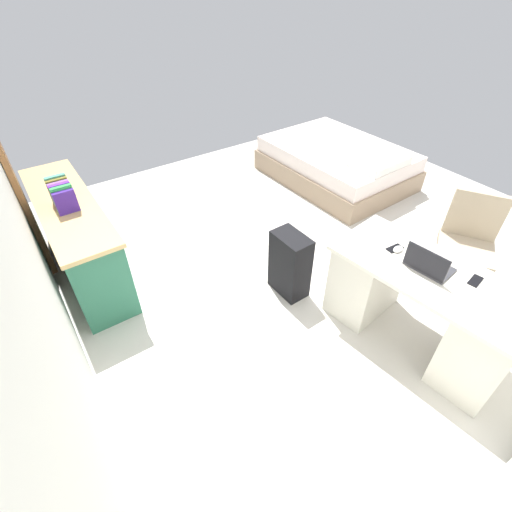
# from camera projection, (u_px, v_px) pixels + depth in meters

# --- Properties ---
(ground_plane) EXTENTS (5.86, 5.86, 0.00)m
(ground_plane) POSITION_uv_depth(u_px,v_px,m) (317.00, 256.00, 3.97)
(ground_plane) COLOR beige
(wall_back) EXTENTS (4.58, 0.10, 2.75)m
(wall_back) POSITION_uv_depth(u_px,v_px,m) (9.00, 223.00, 2.02)
(wall_back) COLOR silver
(wall_back) RESTS_ON ground_plane
(door_wooden) EXTENTS (0.88, 0.05, 2.04)m
(door_wooden) POSITION_uv_depth(u_px,v_px,m) (6.00, 163.00, 3.39)
(door_wooden) COLOR #936038
(door_wooden) RESTS_ON ground_plane
(desk) EXTENTS (1.51, 0.83, 0.73)m
(desk) POSITION_uv_depth(u_px,v_px,m) (420.00, 306.00, 2.90)
(desk) COLOR silver
(desk) RESTS_ON ground_plane
(office_chair) EXTENTS (0.63, 0.63, 0.94)m
(office_chair) POSITION_uv_depth(u_px,v_px,m) (463.00, 251.00, 3.37)
(office_chair) COLOR black
(office_chair) RESTS_ON ground_plane
(credenza) EXTENTS (1.80, 0.48, 0.79)m
(credenza) POSITION_uv_depth(u_px,v_px,m) (78.00, 238.00, 3.56)
(credenza) COLOR #28664C
(credenza) RESTS_ON ground_plane
(bed) EXTENTS (1.94, 1.45, 0.58)m
(bed) POSITION_uv_depth(u_px,v_px,m) (337.00, 163.00, 5.14)
(bed) COLOR gray
(bed) RESTS_ON ground_plane
(suitcase_black) EXTENTS (0.36, 0.23, 0.63)m
(suitcase_black) POSITION_uv_depth(u_px,v_px,m) (290.00, 264.00, 3.38)
(suitcase_black) COLOR black
(suitcase_black) RESTS_ON ground_plane
(laptop) EXTENTS (0.33, 0.26, 0.21)m
(laptop) POSITION_uv_depth(u_px,v_px,m) (428.00, 265.00, 2.67)
(laptop) COLOR #333338
(laptop) RESTS_ON desk
(computer_mouse) EXTENTS (0.07, 0.11, 0.03)m
(computer_mouse) POSITION_uv_depth(u_px,v_px,m) (398.00, 249.00, 2.87)
(computer_mouse) COLOR white
(computer_mouse) RESTS_ON desk
(cell_phone_near_laptop) EXTENTS (0.09, 0.15, 0.01)m
(cell_phone_near_laptop) POSITION_uv_depth(u_px,v_px,m) (475.00, 281.00, 2.61)
(cell_phone_near_laptop) COLOR black
(cell_phone_near_laptop) RESTS_ON desk
(cell_phone_by_mouse) EXTENTS (0.08, 0.14, 0.01)m
(cell_phone_by_mouse) POSITION_uv_depth(u_px,v_px,m) (395.00, 248.00, 2.89)
(cell_phone_by_mouse) COLOR black
(cell_phone_by_mouse) RESTS_ON desk
(book_row) EXTENTS (0.28, 0.17, 0.24)m
(book_row) POSITION_uv_depth(u_px,v_px,m) (62.00, 195.00, 3.18)
(book_row) COLOR #3D218A
(book_row) RESTS_ON credenza
(figurine_small) EXTENTS (0.08, 0.08, 0.11)m
(figurine_small) POSITION_uv_depth(u_px,v_px,m) (54.00, 181.00, 3.48)
(figurine_small) COLOR red
(figurine_small) RESTS_ON credenza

